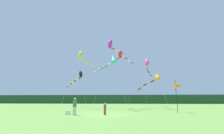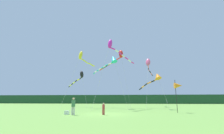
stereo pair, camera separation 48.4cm
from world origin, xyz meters
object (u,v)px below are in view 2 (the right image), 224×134
Objects in this scene: cooler_box at (67,113)px; banner_flag_pole at (178,86)px; kite_red at (118,57)px; person_adult at (73,105)px; person_child at (104,108)px; kite_cyan at (112,60)px; kite_orange at (155,78)px; kite_yellow at (82,57)px; kite_magenta at (114,48)px; kite_rainbow at (148,64)px; kite_black at (80,77)px.

banner_flag_pole is (12.17, 3.39, 2.88)m from cooler_box.
kite_red is (-7.65, 8.74, 6.39)m from banner_flag_pole.
person_child is at bearing 11.62° from person_adult.
kite_cyan reaches higher than cooler_box.
cooler_box is 0.05× the size of kite_orange.
kite_yellow is at bearing 174.08° from kite_orange.
person_child is at bearing 0.52° from cooler_box.
kite_magenta is 1.04× the size of kite_rainbow.
kite_rainbow reaches higher than kite_orange.
banner_flag_pole is 6.99m from kite_orange.
kite_cyan reaches higher than person_child.
kite_rainbow reaches higher than person_adult.
kite_magenta reaches higher than cooler_box.
person_child is at bearing -61.82° from kite_yellow.
person_adult is 3.97× the size of cooler_box.
kite_orange is at bearing 102.05° from banner_flag_pole.
banner_flag_pole is 11.96m from kite_cyan.
kite_black reaches higher than cooler_box.
kite_black is 4.84m from kite_yellow.
cooler_box is (-3.76, -0.03, -0.47)m from person_child.
person_child is 2.79× the size of cooler_box.
kite_black is 14.92m from kite_rainbow.
banner_flag_pole is at bearing 15.55° from cooler_box.
kite_rainbow reaches higher than kite_cyan.
cooler_box is 15.92m from kite_red.
kite_orange reaches higher than person_child.
kite_cyan is (2.66, 10.45, 7.24)m from person_adult.
kite_magenta reaches higher than person_child.
kite_red reaches higher than kite_yellow.
kite_red reaches higher than banner_flag_pole.
person_child is 15.49m from kite_yellow.
kite_magenta reaches higher than kite_cyan.
person_child is at bearing -112.08° from kite_rainbow.
kite_orange is 8.40m from kite_rainbow.
kite_black is 8.78m from kite_cyan.
banner_flag_pole is at bearing 21.72° from person_child.
kite_yellow is at bearing 151.29° from banner_flag_pole.
kite_magenta is at bearing -75.67° from kite_cyan.
person_adult is 0.16× the size of kite_rainbow.
person_adult is 2.98m from person_child.
kite_red is at bearing -16.94° from kite_black.
person_adult is 1.26m from cooler_box.
kite_black is (-3.61, 14.60, 5.94)m from cooler_box.
kite_rainbow reaches higher than person_child.
kite_red is (0.76, 12.09, 8.81)m from person_child.
kite_yellow reaches higher than cooler_box.
kite_cyan is 3.06m from kite_magenta.
kite_orange reaches higher than person_adult.
kite_magenta is (-6.57, -2.73, 4.46)m from kite_orange.
person_child is 12.40m from kite_cyan.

